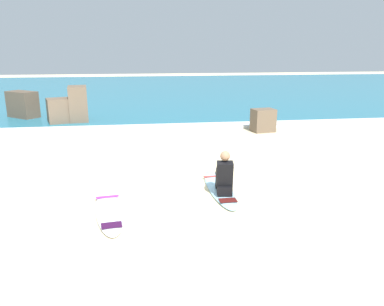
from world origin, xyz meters
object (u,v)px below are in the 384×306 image
Objects in this scene: surfboard_main at (219,188)px; shoreline_rock at (263,120)px; surfer_seated at (224,177)px; surfboard_spare_near at (109,211)px.

shoreline_rock reaches higher than surfboard_main.
surfboard_main is at bearing 93.27° from surfer_seated.
surfboard_spare_near is (-2.40, -0.91, 0.00)m from surfboard_main.
surfer_seated is at bearing -86.73° from surfboard_main.
surfboard_main is 2.70× the size of surfer_seated.
surfer_seated is 0.40× the size of surfboard_spare_near.
surfboard_spare_near is 8.62m from shoreline_rock.
surfer_seated reaches higher than surfboard_spare_near.
surfer_seated is (0.02, -0.38, 0.40)m from surfboard_main.
surfer_seated is 2.51m from surfboard_spare_near.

